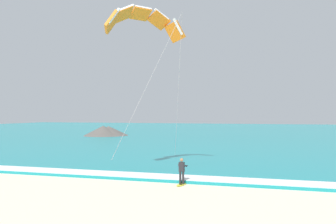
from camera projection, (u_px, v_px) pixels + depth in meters
The scene contains 6 objects.
sea at pixel (253, 132), 78.76m from camera, with size 200.00×120.00×0.20m, color teal.
surf_foam at pixel (230, 180), 21.91m from camera, with size 200.00×1.87×0.04m, color white.
surfboard at pixel (182, 184), 21.46m from camera, with size 0.64×1.45×0.09m.
kitesurfer at pixel (182, 170), 21.48m from camera, with size 0.57×0.57×1.69m.
kite_primary at pixel (143, 20), 25.92m from camera, with size 6.00×5.52×11.57m.
headland_left at pixel (105, 131), 65.52m from camera, with size 9.01×9.38×2.13m.
Camera 1 is at (1.95, -9.35, 4.56)m, focal length 36.07 mm.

